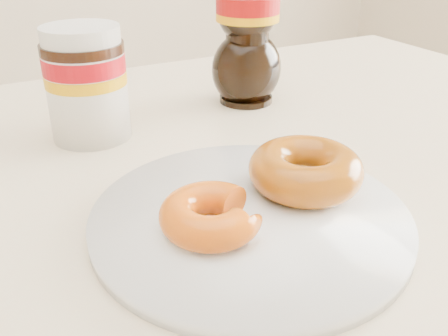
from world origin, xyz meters
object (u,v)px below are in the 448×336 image
plate (250,218)px  donut_whole (305,170)px  nutella_jar (86,79)px  donut_bitten (211,215)px  dining_table (164,257)px  syrup_bottle (247,32)px

plate → donut_whole: bearing=11.0°
nutella_jar → donut_bitten: bearing=-83.9°
dining_table → syrup_bottle: 0.34m
donut_bitten → nutella_jar: 0.28m
dining_table → donut_whole: donut_whole is taller
donut_whole → nutella_jar: nutella_jar is taller
dining_table → syrup_bottle: bearing=42.4°
plate → syrup_bottle: syrup_bottle is taller
donut_bitten → syrup_bottle: (0.21, 0.30, 0.07)m
dining_table → nutella_jar: bearing=97.9°
donut_bitten → donut_whole: 0.11m
donut_bitten → plate: bearing=-7.3°
plate → dining_table: bearing=117.6°
dining_table → donut_bitten: (0.01, -0.11, 0.11)m
dining_table → nutella_jar: 0.23m
dining_table → syrup_bottle: size_ratio=6.87×
dining_table → donut_whole: size_ratio=12.79×
dining_table → donut_whole: (0.12, -0.08, 0.12)m
plate → syrup_bottle: (0.16, 0.29, 0.09)m
plate → donut_bitten: (-0.04, -0.01, 0.02)m
dining_table → syrup_bottle: (0.21, 0.19, 0.19)m
plate → syrup_bottle: size_ratio=1.40×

